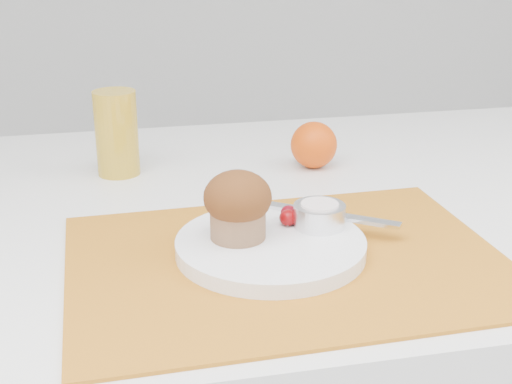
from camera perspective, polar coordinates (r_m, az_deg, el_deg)
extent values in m
cube|color=#C4731B|center=(0.82, 2.51, -5.52)|extent=(0.50, 0.37, 0.00)
cylinder|color=white|center=(0.82, 1.18, -4.34)|extent=(0.24, 0.24, 0.02)
cylinder|color=silver|center=(0.85, 5.09, -1.88)|extent=(0.07, 0.07, 0.03)
cylinder|color=white|center=(0.85, 5.12, -1.07)|extent=(0.06, 0.06, 0.01)
ellipsoid|color=#5E0204|center=(0.85, 2.58, -2.06)|extent=(0.02, 0.02, 0.02)
ellipsoid|color=#4E020C|center=(0.87, 2.62, -1.65)|extent=(0.02, 0.02, 0.02)
cube|color=silver|center=(0.89, 5.51, -1.75)|extent=(0.16, 0.12, 0.00)
sphere|color=#EA4E08|center=(1.12, 4.65, 3.78)|extent=(0.07, 0.07, 0.07)
cylinder|color=gold|center=(1.10, -11.09, 4.64)|extent=(0.07, 0.07, 0.13)
cylinder|color=#926746|center=(0.82, -1.46, -2.56)|extent=(0.07, 0.07, 0.03)
ellipsoid|color=#3C1C0B|center=(0.81, -1.48, -0.43)|extent=(0.08, 0.08, 0.06)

